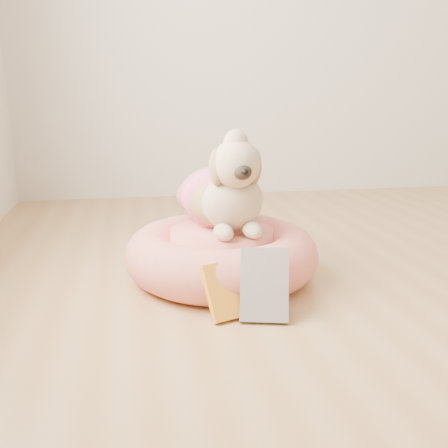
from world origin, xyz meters
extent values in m
cylinder|color=#D95955|center=(-0.96, 0.67, 0.05)|extent=(0.52, 0.52, 0.11)
torus|color=#D95955|center=(-0.96, 0.67, 0.09)|extent=(0.72, 0.72, 0.19)
cylinder|color=#D95955|center=(-0.96, 0.67, 0.14)|extent=(0.38, 0.38, 0.10)
cube|color=yellow|center=(-1.01, 0.32, 0.08)|extent=(0.15, 0.14, 0.17)
cube|color=white|center=(-0.90, 0.29, 0.11)|extent=(0.17, 0.16, 0.21)
camera|label=1|loc=(-1.28, -1.09, 0.67)|focal=40.00mm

